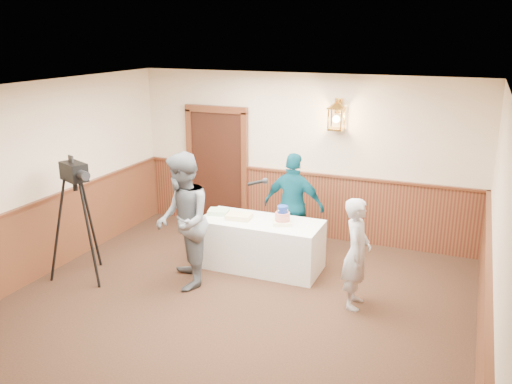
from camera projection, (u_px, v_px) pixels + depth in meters
ground at (212, 330)px, 6.52m from camera, size 7.00×7.00×0.00m
room_shell at (222, 198)px, 6.51m from camera, size 6.02×7.02×2.81m
display_table at (261, 244)px, 8.14m from camera, size 1.80×0.80×0.75m
tiered_cake at (282, 217)px, 7.86m from camera, size 0.34×0.34×0.28m
sheet_cake_yellow at (239, 216)px, 8.10m from camera, size 0.39×0.31×0.07m
sheet_cake_green at (219, 212)px, 8.32m from camera, size 0.36×0.31×0.07m
interviewer at (183, 221)px, 7.41m from camera, size 1.62×1.17×1.90m
baker at (357, 253)px, 6.90m from camera, size 0.39×0.56×1.47m
assistant_p at (294, 206)px, 8.44m from camera, size 1.00×0.45×1.67m
tv_camera_rig at (79, 228)px, 7.69m from camera, size 0.67×0.63×1.72m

